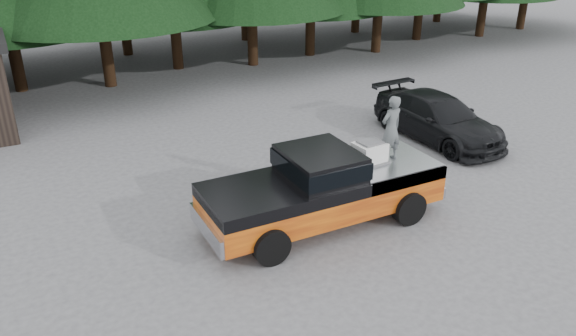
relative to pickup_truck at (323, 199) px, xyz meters
name	(u,v)px	position (x,y,z in m)	size (l,w,h in m)	color
ground	(282,237)	(-1.16, -0.13, -0.67)	(120.00, 120.00, 0.00)	#4C4C4E
pickup_truck	(323,199)	(0.00, 0.00, 0.00)	(6.00, 2.04, 1.33)	orange
truck_cab	(320,163)	(-0.10, 0.00, 0.96)	(1.66, 1.90, 0.59)	black
air_compressor	(369,153)	(1.32, 0.04, 0.91)	(0.72, 0.60, 0.49)	silver
man_on_bed	(391,129)	(1.85, -0.04, 1.49)	(0.60, 0.39, 1.64)	#4E5355
parked_car	(438,118)	(6.22, 3.05, 0.06)	(2.03, 5.00, 1.45)	black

